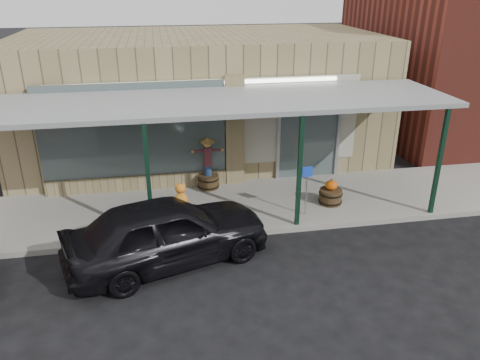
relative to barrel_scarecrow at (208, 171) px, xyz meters
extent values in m
plane|color=black|center=(0.14, -4.79, -0.68)|extent=(120.00, 120.00, 0.00)
cube|color=gray|center=(0.14, -1.19, -0.61)|extent=(40.00, 3.20, 0.15)
cube|color=#927F59|center=(0.14, 3.41, 1.42)|extent=(12.00, 6.00, 4.20)
cube|color=#4F5E60|center=(-2.06, 0.26, 1.22)|extent=(5.20, 0.06, 2.80)
cube|color=#4F5E60|center=(3.14, 0.39, 0.82)|extent=(1.80, 0.06, 2.80)
cube|color=#927F59|center=(0.84, 0.31, 1.02)|extent=(0.55, 0.30, 3.40)
cube|color=#927F59|center=(-2.06, 0.31, -0.33)|extent=(5.20, 0.30, 0.50)
cube|color=#A6A293|center=(0.14, 0.38, 1.32)|extent=(9.00, 0.02, 2.60)
cube|color=white|center=(0.14, 0.35, 2.52)|extent=(7.50, 0.03, 0.10)
cube|color=slate|center=(0.14, -1.19, 2.37)|extent=(12.00, 3.00, 0.12)
cube|color=black|center=(-1.66, -2.64, 0.87)|extent=(0.10, 0.10, 2.95)
cube|color=black|center=(1.94, -2.64, 0.87)|extent=(0.10, 0.10, 2.95)
cube|color=black|center=(5.64, -2.64, 0.87)|extent=(0.10, 0.10, 2.95)
cylinder|color=#4A361D|center=(0.00, 0.00, -0.33)|extent=(0.66, 0.66, 0.41)
cylinder|color=navy|center=(0.00, 0.00, 0.03)|extent=(0.24, 0.24, 0.30)
cylinder|color=#972F16|center=(0.00, 0.00, 0.46)|extent=(0.26, 0.26, 0.56)
sphere|color=gold|center=(0.00, 0.00, 0.84)|extent=(0.22, 0.22, 0.22)
cone|color=gold|center=(0.00, 0.00, 0.97)|extent=(0.36, 0.36, 0.14)
cylinder|color=#4A361D|center=(3.20, -1.65, -0.33)|extent=(0.80, 0.80, 0.41)
ellipsoid|color=orange|center=(3.20, -1.65, 0.01)|extent=(0.33, 0.33, 0.27)
cylinder|color=#4C471E|center=(3.20, -1.65, 0.17)|extent=(0.04, 0.04, 0.06)
cylinder|color=gray|center=(2.31, -2.17, 0.01)|extent=(0.04, 0.04, 1.08)
cube|color=blue|center=(2.31, -2.17, 0.69)|extent=(0.28, 0.05, 0.28)
imported|color=black|center=(-1.31, -3.55, 0.08)|extent=(4.84, 3.09, 1.53)
ellipsoid|color=orange|center=(-0.94, -2.70, 0.39)|extent=(0.34, 0.29, 0.44)
sphere|color=orange|center=(-0.94, -2.65, 0.69)|extent=(0.25, 0.25, 0.25)
cylinder|color=#1B7B2C|center=(-0.94, -2.70, 0.56)|extent=(0.17, 0.17, 0.02)
camera|label=1|loc=(-1.32, -12.69, 5.21)|focal=35.00mm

